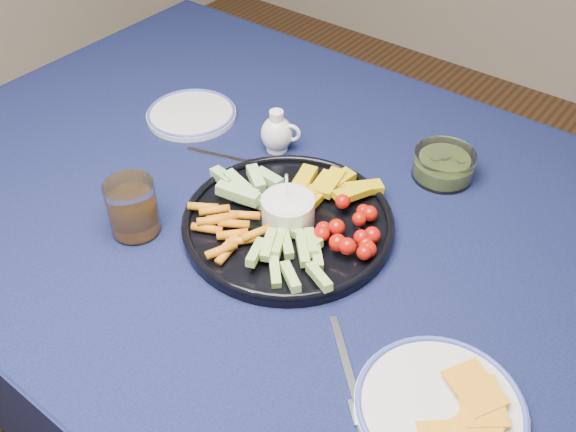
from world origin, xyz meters
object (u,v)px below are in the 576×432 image
Objects in this scene: dining_table at (312,251)px; side_plate_extra at (191,114)px; crudite_platter at (287,218)px; creamer_pitcher at (277,133)px; pickle_bowl at (443,166)px; juice_tumbler at (133,211)px; cheese_plate at (441,406)px.

dining_table is 8.74× the size of side_plate_extra.
crudite_platter is 4.16× the size of creamer_pitcher.
juice_tumbler is (-0.35, -0.46, 0.02)m from pickle_bowl.
pickle_bowl is (0.13, 0.24, 0.11)m from dining_table.
pickle_bowl reaches higher than dining_table.
crudite_platter reaches higher than cheese_plate.
juice_tumbler reaches higher than cheese_plate.
side_plate_extra is (-0.52, -0.14, -0.02)m from pickle_bowl.
cheese_plate is at bearing -62.82° from pickle_bowl.
pickle_bowl is (0.14, 0.29, 0.00)m from crudite_platter.
cheese_plate is (0.23, -0.45, -0.01)m from pickle_bowl.
dining_table is at bearing 69.81° from crudite_platter.
juice_tumbler is (-0.20, -0.16, 0.02)m from crudite_platter.
dining_table is at bearing -117.39° from pickle_bowl.
pickle_bowl is at bearing 21.98° from creamer_pitcher.
crudite_platter is 3.18× the size of pickle_bowl.
crudite_platter reaches higher than creamer_pitcher.
crudite_platter is 0.41m from cheese_plate.
crudite_platter is at bearing -47.62° from creamer_pitcher.
juice_tumbler is (-0.22, -0.21, 0.13)m from dining_table.
side_plate_extra is at bearing 118.86° from juice_tumbler.
dining_table is at bearing -34.13° from creamer_pitcher.
cheese_plate is 0.58m from juice_tumbler.
creamer_pitcher is 0.63m from cheese_plate.
pickle_bowl is 0.51× the size of cheese_plate.
creamer_pitcher reaches higher than cheese_plate.
crudite_platter is at bearing 157.10° from cheese_plate.
cheese_plate is at bearing -31.82° from creamer_pitcher.
pickle_bowl is at bearing 63.84° from crudite_platter.
crudite_platter is 1.91× the size of side_plate_extra.
creamer_pitcher is at bearing 148.18° from cheese_plate.
pickle_bowl is 0.57m from juice_tumbler.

